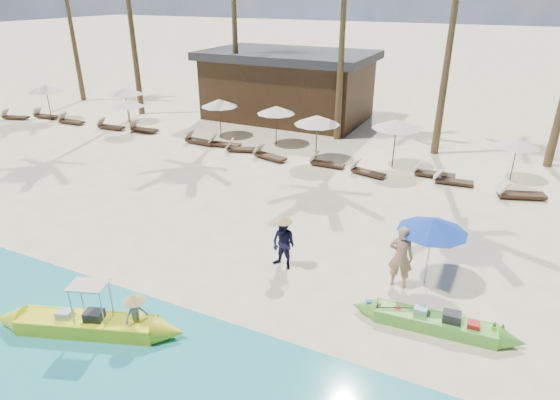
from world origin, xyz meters
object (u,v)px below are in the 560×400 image
at_px(yellow_canoe, 88,324).
at_px(tourist, 401,257).
at_px(blue_umbrella, 433,225).
at_px(green_canoe, 434,322).

bearing_deg(yellow_canoe, tourist, 20.32).
height_order(tourist, blue_umbrella, blue_umbrella).
bearing_deg(yellow_canoe, blue_umbrella, 19.97).
distance_m(green_canoe, blue_umbrella, 2.70).
height_order(yellow_canoe, tourist, tourist).
height_order(green_canoe, blue_umbrella, blue_umbrella).
bearing_deg(green_canoe, blue_umbrella, 101.87).
distance_m(yellow_canoe, blue_umbrella, 9.49).
height_order(green_canoe, tourist, tourist).
height_order(green_canoe, yellow_canoe, yellow_canoe).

